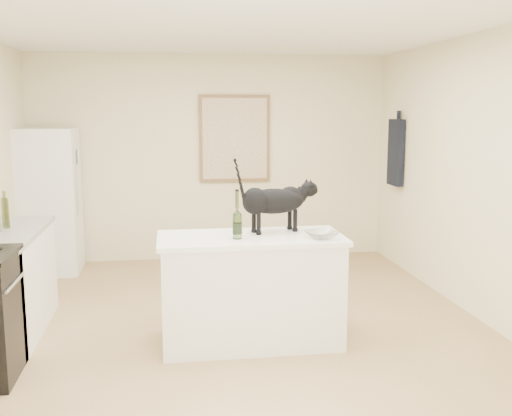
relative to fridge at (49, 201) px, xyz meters
The scene contains 17 objects.
floor 3.17m from the fridge, 50.31° to the right, with size 5.50×5.50×0.00m, color tan.
ceiling 3.52m from the fridge, 50.31° to the right, with size 5.50×5.50×0.00m, color white.
wall_back 2.04m from the fridge, 11.59° to the left, with size 4.50×4.50×0.00m, color beige.
wall_front 5.48m from the fridge, 69.08° to the right, with size 4.50×4.50×0.00m, color beige.
wall_right 4.83m from the fridge, 29.23° to the right, with size 5.50×5.50×0.00m, color beige.
island_base 3.30m from the fridge, 51.20° to the right, with size 1.44×0.67×0.86m, color white.
island_top 3.27m from the fridge, 51.20° to the right, with size 1.50×0.70×0.04m, color white.
left_cabinets 2.09m from the fridge, 90.00° to the right, with size 0.60×1.40×0.86m, color white.
left_countertop 2.05m from the fridge, 90.00° to the right, with size 0.62×1.44×0.04m, color gray.
fridge is the anchor object (origin of this frame).
artwork_frame 2.39m from the fridge, ahead, with size 0.90×0.03×1.10m, color brown.
artwork_canvas 2.38m from the fridge, ahead, with size 0.82×0.00×1.02m, color beige.
hanging_garment 4.19m from the fridge, ahead, with size 0.08×0.34×0.80m, color black.
black_cat 3.32m from the fridge, 47.00° to the right, with size 0.67×0.20×0.47m, color black, non-canonical shape.
wine_bottle 3.28m from the fridge, 53.80° to the right, with size 0.07×0.07×0.34m, color #335923.
glass_bowl 3.77m from the fridge, 46.54° to the right, with size 0.25×0.25×0.06m, color silver.
fridge_paper 0.62m from the fridge, ahead, with size 0.01×0.14×0.18m, color white.
Camera 1 is at (-0.55, -4.89, 1.90)m, focal length 41.98 mm.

